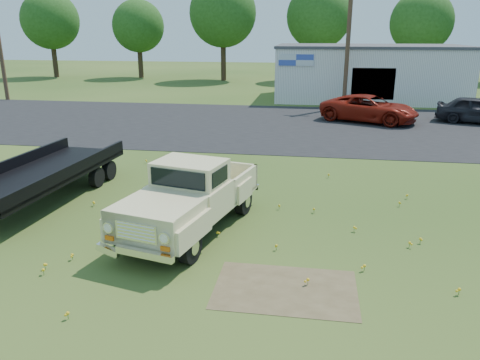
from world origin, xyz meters
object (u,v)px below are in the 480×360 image
(red_pickup, at_px, (369,109))
(dark_sedan, at_px, (478,110))
(vintage_pickup_truck, at_px, (191,196))
(flatbed_trailer, at_px, (40,170))

(red_pickup, bearing_deg, dark_sedan, -62.44)
(vintage_pickup_truck, height_order, red_pickup, vintage_pickup_truck)
(red_pickup, bearing_deg, vintage_pickup_truck, -177.48)
(flatbed_trailer, height_order, red_pickup, flatbed_trailer)
(vintage_pickup_truck, xyz_separation_m, dark_sedan, (12.64, 17.66, -0.22))
(flatbed_trailer, bearing_deg, red_pickup, 56.95)
(vintage_pickup_truck, distance_m, flatbed_trailer, 5.61)
(flatbed_trailer, height_order, dark_sedan, flatbed_trailer)
(flatbed_trailer, xyz_separation_m, red_pickup, (11.78, 15.52, -0.21))
(flatbed_trailer, relative_size, dark_sedan, 1.60)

